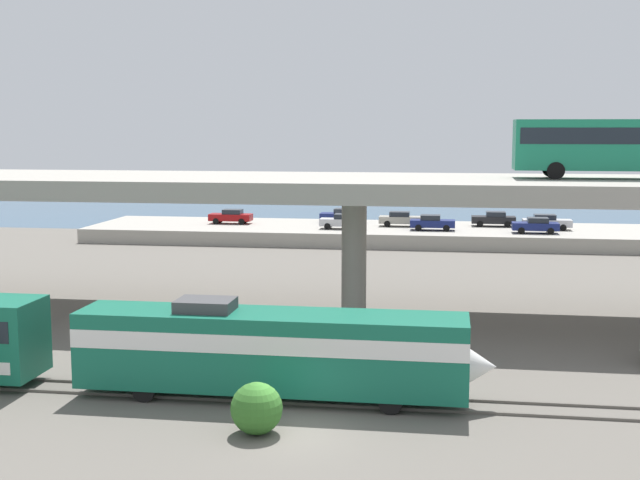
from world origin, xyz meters
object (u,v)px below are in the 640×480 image
object	(u,v)px
train_locomotive	(290,348)
parked_car_7	(547,222)
parked_car_0	(231,216)
transit_bus_on_overpass	(621,143)
parked_car_2	(343,221)
parked_car_1	(494,219)
parked_car_3	(342,215)
parked_car_5	(401,219)
parked_car_4	(536,225)
parked_car_6	(432,222)

from	to	relation	value
train_locomotive	parked_car_7	size ratio (longest dim) A/B	3.75
parked_car_0	parked_car_7	size ratio (longest dim) A/B	0.94
transit_bus_on_overpass	parked_car_7	xyz separation A→B (m)	(-0.11, 34.23, -8.32)
parked_car_0	parked_car_2	world-z (taller)	same
train_locomotive	transit_bus_on_overpass	world-z (taller)	transit_bus_on_overpass
parked_car_1	parked_car_3	xyz separation A→B (m)	(-15.66, 0.88, 0.00)
train_locomotive	parked_car_0	size ratio (longest dim) A/B	3.98
parked_car_3	parked_car_5	distance (m)	6.79
parked_car_4	train_locomotive	bearing A→B (deg)	72.95
parked_car_2	parked_car_7	size ratio (longest dim) A/B	0.94
parked_car_2	parked_car_6	bearing A→B (deg)	-178.48
parked_car_0	parked_car_6	xyz separation A→B (m)	(20.90, -2.62, 0.00)
transit_bus_on_overpass	parked_car_4	world-z (taller)	transit_bus_on_overpass
train_locomotive	parked_car_3	distance (m)	54.30
train_locomotive	parked_car_4	bearing A→B (deg)	72.95
parked_car_1	parked_car_5	size ratio (longest dim) A/B	0.95
transit_bus_on_overpass	parked_car_7	size ratio (longest dim) A/B	2.56
parked_car_2	parked_car_4	xyz separation A→B (m)	(18.56, -0.71, -0.00)
parked_car_2	parked_car_3	bearing A→B (deg)	-82.23
transit_bus_on_overpass	parked_car_1	world-z (taller)	transit_bus_on_overpass
train_locomotive	parked_car_6	xyz separation A→B (m)	(4.93, 48.91, -0.01)
train_locomotive	parked_car_7	xyz separation A→B (m)	(16.05, 51.04, -0.01)
parked_car_3	parked_car_5	size ratio (longest dim) A/B	0.98
train_locomotive	parked_car_2	world-z (taller)	train_locomotive
parked_car_7	transit_bus_on_overpass	bearing A→B (deg)	-89.82
parked_car_2	parked_car_4	bearing A→B (deg)	177.82
parked_car_0	parked_car_3	xyz separation A→B (m)	(11.38, 2.58, 0.00)
parked_car_1	parked_car_6	distance (m)	7.50
parked_car_0	parked_car_3	bearing A→B (deg)	-167.24
parked_car_7	parked_car_2	bearing A→B (deg)	-173.21
parked_car_5	parked_car_7	xyz separation A→B (m)	(14.27, -0.70, 0.00)
parked_car_1	parked_car_6	world-z (taller)	same
parked_car_4	parked_car_5	distance (m)	13.47
transit_bus_on_overpass	parked_car_0	bearing A→B (deg)	-47.22
parked_car_5	parked_car_4	bearing A→B (deg)	-16.28
parked_car_4	parked_car_6	size ratio (longest dim) A/B	1.00
parked_car_0	parked_car_2	xyz separation A→B (m)	(12.12, -2.85, 0.00)
train_locomotive	parked_car_5	world-z (taller)	train_locomotive
parked_car_5	train_locomotive	bearing A→B (deg)	-91.97
parked_car_4	parked_car_2	bearing A→B (deg)	-2.18
parked_car_0	transit_bus_on_overpass	bearing A→B (deg)	132.78
train_locomotive	parked_car_3	world-z (taller)	train_locomotive
train_locomotive	parked_car_6	bearing A→B (deg)	84.24
transit_bus_on_overpass	parked_car_4	xyz separation A→B (m)	(-1.44, 31.16, -8.32)
parked_car_6	parked_car_7	world-z (taller)	same
parked_car_1	transit_bus_on_overpass	bearing A→B (deg)	97.95
parked_car_3	parked_car_4	world-z (taller)	same
transit_bus_on_overpass	parked_car_1	xyz separation A→B (m)	(-5.09, 36.41, -8.32)
parked_car_1	train_locomotive	bearing A→B (deg)	78.25
parked_car_0	parked_car_5	distance (m)	17.75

